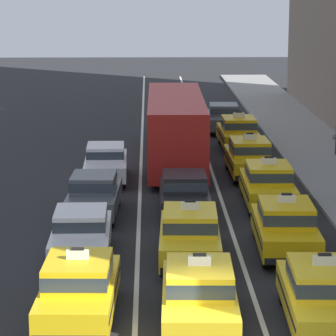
# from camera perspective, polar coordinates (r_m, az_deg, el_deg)

# --- Properties ---
(lane_stripe_left_center) EXTENTS (0.14, 80.00, 0.01)m
(lane_stripe_left_center) POSITION_cam_1_polar(r_m,az_deg,el_deg) (39.84, -1.76, -0.27)
(lane_stripe_left_center) COLOR silver
(lane_stripe_left_center) RESTS_ON ground
(lane_stripe_center_right) EXTENTS (0.14, 80.00, 0.01)m
(lane_stripe_center_right) POSITION_cam_1_polar(r_m,az_deg,el_deg) (39.94, 2.83, -0.25)
(lane_stripe_center_right) COLOR silver
(lane_stripe_center_right) RESTS_ON ground
(taxi_left_nearest) EXTENTS (1.95, 4.61, 1.96)m
(taxi_left_nearest) POSITION_cam_1_polar(r_m,az_deg,el_deg) (22.64, -5.74, -7.64)
(taxi_left_nearest) COLOR black
(taxi_left_nearest) RESTS_ON ground
(sedan_left_second) EXTENTS (1.82, 4.32, 1.58)m
(sedan_left_second) POSITION_cam_1_polar(r_m,az_deg,el_deg) (27.50, -5.59, -4.14)
(sedan_left_second) COLOR black
(sedan_left_second) RESTS_ON ground
(sedan_left_third) EXTENTS (1.93, 4.37, 1.58)m
(sedan_left_third) POSITION_cam_1_polar(r_m,az_deg,el_deg) (32.37, -4.77, -1.65)
(sedan_left_third) COLOR black
(sedan_left_third) RESTS_ON ground
(sedan_left_fourth) EXTENTS (1.85, 4.33, 1.58)m
(sedan_left_fourth) POSITION_cam_1_polar(r_m,az_deg,el_deg) (38.06, -4.01, 0.43)
(sedan_left_fourth) COLOR black
(sedan_left_fourth) RESTS_ON ground
(taxi_center_nearest) EXTENTS (1.94, 4.61, 1.96)m
(taxi_center_nearest) POSITION_cam_1_polar(r_m,az_deg,el_deg) (22.09, 2.01, -8.10)
(taxi_center_nearest) COLOR black
(taxi_center_nearest) RESTS_ON ground
(taxi_center_second) EXTENTS (1.96, 4.62, 1.96)m
(taxi_center_second) POSITION_cam_1_polar(r_m,az_deg,el_deg) (27.15, 1.41, -4.23)
(taxi_center_second) COLOR black
(taxi_center_second) RESTS_ON ground
(sedan_center_third) EXTENTS (1.76, 4.30, 1.58)m
(sedan_center_third) POSITION_cam_1_polar(r_m,az_deg,el_deg) (32.41, 1.05, -1.60)
(sedan_center_third) COLOR black
(sedan_center_third) RESTS_ON ground
(bus_center_fourth) EXTENTS (2.63, 11.22, 3.22)m
(bus_center_fourth) POSITION_cam_1_polar(r_m,az_deg,el_deg) (40.92, 0.49, 2.65)
(bus_center_fourth) COLOR black
(bus_center_fourth) RESTS_ON ground
(sedan_center_fifth) EXTENTS (1.80, 4.32, 1.58)m
(sedan_center_fifth) POSITION_cam_1_polar(r_m,az_deg,el_deg) (49.46, 0.01, 3.14)
(sedan_center_fifth) COLOR black
(sedan_center_fifth) RESTS_ON ground
(taxi_right_nearest) EXTENTS (1.97, 4.62, 1.96)m
(taxi_right_nearest) POSITION_cam_1_polar(r_m,az_deg,el_deg) (22.42, 9.87, -7.97)
(taxi_right_nearest) COLOR black
(taxi_right_nearest) RESTS_ON ground
(taxi_right_second) EXTENTS (1.96, 4.61, 1.96)m
(taxi_right_second) POSITION_cam_1_polar(r_m,az_deg,el_deg) (28.23, 7.53, -3.70)
(taxi_right_second) COLOR black
(taxi_right_second) RESTS_ON ground
(taxi_right_third) EXTENTS (1.89, 4.59, 1.96)m
(taxi_right_third) POSITION_cam_1_polar(r_m,az_deg,el_deg) (33.89, 6.42, -1.01)
(taxi_right_third) COLOR black
(taxi_right_third) RESTS_ON ground
(taxi_right_fourth) EXTENTS (1.87, 4.58, 1.96)m
(taxi_right_fourth) POSITION_cam_1_polar(r_m,az_deg,el_deg) (38.97, 5.22, 0.72)
(taxi_right_fourth) COLOR black
(taxi_right_fourth) RESTS_ON ground
(taxi_right_fifth) EXTENTS (1.88, 4.58, 1.96)m
(taxi_right_fifth) POSITION_cam_1_polar(r_m,az_deg,el_deg) (45.20, 4.53, 2.30)
(taxi_right_fifth) COLOR black
(taxi_right_fifth) RESTS_ON ground
(sedan_right_sixth) EXTENTS (1.94, 4.37, 1.58)m
(sedan_right_sixth) POSITION_cam_1_polar(r_m,az_deg,el_deg) (50.46, 3.57, 3.29)
(sedan_right_sixth) COLOR black
(sedan_right_sixth) RESTS_ON ground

